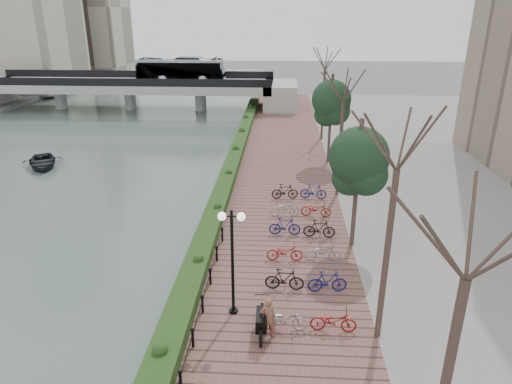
# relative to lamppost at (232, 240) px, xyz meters

# --- Properties ---
(ground) EXTENTS (220.00, 220.00, 0.00)m
(ground) POSITION_rel_lamppost_xyz_m (-2.61, -3.10, -3.70)
(ground) COLOR #59595B
(ground) RESTS_ON ground
(river_water) EXTENTS (30.00, 130.00, 0.02)m
(river_water) POSITION_rel_lamppost_xyz_m (-17.61, 21.90, -3.69)
(river_water) COLOR #4D6057
(river_water) RESTS_ON ground
(promenade) EXTENTS (8.00, 75.00, 0.50)m
(promenade) POSITION_rel_lamppost_xyz_m (1.39, 14.40, -3.45)
(promenade) COLOR brown
(promenade) RESTS_ON ground
(hedge) EXTENTS (1.10, 56.00, 0.60)m
(hedge) POSITION_rel_lamppost_xyz_m (-2.01, 16.90, -2.90)
(hedge) COLOR #153413
(hedge) RESTS_ON promenade
(chain_fence) EXTENTS (0.10, 14.10, 0.70)m
(chain_fence) POSITION_rel_lamppost_xyz_m (-1.21, -1.10, -2.85)
(chain_fence) COLOR black
(chain_fence) RESTS_ON promenade
(lamppost) EXTENTS (1.02, 0.32, 4.38)m
(lamppost) POSITION_rel_lamppost_xyz_m (0.00, 0.00, 0.00)
(lamppost) COLOR black
(lamppost) RESTS_ON promenade
(motorcycle) EXTENTS (0.61, 1.82, 1.13)m
(motorcycle) POSITION_rel_lamppost_xyz_m (1.16, -1.14, -2.63)
(motorcycle) COLOR black
(motorcycle) RESTS_ON promenade
(pedestrian) EXTENTS (0.68, 0.55, 1.64)m
(pedestrian) POSITION_rel_lamppost_xyz_m (1.39, -1.38, -2.38)
(pedestrian) COLOR brown
(pedestrian) RESTS_ON promenade
(bicycle_parking) EXTENTS (2.40, 14.69, 1.00)m
(bicycle_parking) POSITION_rel_lamppost_xyz_m (2.89, 5.36, -2.72)
(bicycle_parking) COLOR #98989C
(bicycle_parking) RESTS_ON promenade
(street_trees) EXTENTS (3.20, 37.12, 6.80)m
(street_trees) POSITION_rel_lamppost_xyz_m (5.39, 9.58, -0.01)
(street_trees) COLOR #3C2B23
(street_trees) RESTS_ON promenade
(bridge) EXTENTS (36.00, 10.77, 6.50)m
(bridge) POSITION_rel_lamppost_xyz_m (-16.22, 41.90, -0.33)
(bridge) COLOR #9E9E99
(bridge) RESTS_ON ground
(boat) EXTENTS (4.68, 5.21, 0.89)m
(boat) POSITION_rel_lamppost_xyz_m (-17.27, 18.53, -3.23)
(boat) COLOR black
(boat) RESTS_ON river_water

